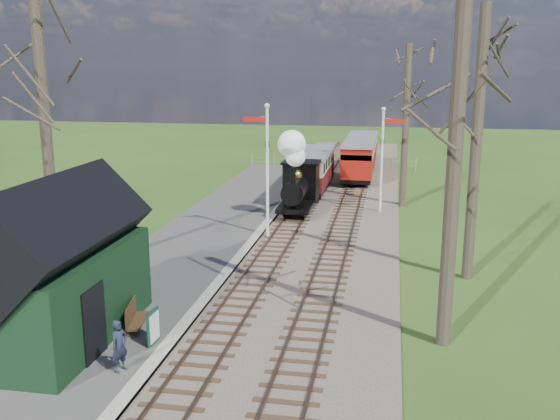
{
  "coord_description": "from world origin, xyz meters",
  "views": [
    {
      "loc": [
        4.83,
        -11.3,
        7.92
      ],
      "look_at": [
        0.04,
        15.12,
        1.6
      ],
      "focal_mm": 40.0,
      "sensor_mm": 36.0,
      "label": 1
    }
  ],
  "objects_px": {
    "station_shed": "(58,270)",
    "sign_board": "(153,327)",
    "semaphore_far": "(383,152)",
    "person": "(120,346)",
    "red_carriage_a": "(358,161)",
    "red_carriage_b": "(362,150)",
    "bench": "(134,316)",
    "locomotive": "(298,177)",
    "semaphore_near": "(266,161)",
    "coach": "(312,169)"
  },
  "relations": [
    {
      "from": "station_shed",
      "to": "sign_board",
      "type": "bearing_deg",
      "value": 2.16
    },
    {
      "from": "semaphore_near",
      "to": "red_carriage_a",
      "type": "height_order",
      "value": "semaphore_near"
    },
    {
      "from": "sign_board",
      "to": "coach",
      "type": "bearing_deg",
      "value": 85.97
    },
    {
      "from": "station_shed",
      "to": "locomotive",
      "type": "relative_size",
      "value": 1.39
    },
    {
      "from": "bench",
      "to": "person",
      "type": "relative_size",
      "value": 1.06
    },
    {
      "from": "red_carriage_a",
      "to": "red_carriage_b",
      "type": "distance_m",
      "value": 5.5
    },
    {
      "from": "semaphore_far",
      "to": "person",
      "type": "xyz_separation_m",
      "value": [
        -6.2,
        -19.57,
        -2.46
      ]
    },
    {
      "from": "semaphore_near",
      "to": "red_carriage_b",
      "type": "relative_size",
      "value": 1.2
    },
    {
      "from": "semaphore_far",
      "to": "sign_board",
      "type": "height_order",
      "value": "semaphore_far"
    },
    {
      "from": "semaphore_far",
      "to": "locomotive",
      "type": "relative_size",
      "value": 1.26
    },
    {
      "from": "semaphore_near",
      "to": "person",
      "type": "distance_m",
      "value": 13.89
    },
    {
      "from": "station_shed",
      "to": "locomotive",
      "type": "xyz_separation_m",
      "value": [
        4.29,
        16.61,
        -0.18
      ]
    },
    {
      "from": "coach",
      "to": "semaphore_far",
      "type": "bearing_deg",
      "value": -46.91
    },
    {
      "from": "bench",
      "to": "person",
      "type": "height_order",
      "value": "person"
    },
    {
      "from": "station_shed",
      "to": "coach",
      "type": "distance_m",
      "value": 23.09
    },
    {
      "from": "station_shed",
      "to": "semaphore_near",
      "type": "distance_m",
      "value": 12.58
    },
    {
      "from": "red_carriage_a",
      "to": "person",
      "type": "relative_size",
      "value": 3.76
    },
    {
      "from": "station_shed",
      "to": "sign_board",
      "type": "relative_size",
      "value": 6.31
    },
    {
      "from": "semaphore_far",
      "to": "bench",
      "type": "bearing_deg",
      "value": -112.15
    },
    {
      "from": "station_shed",
      "to": "person",
      "type": "height_order",
      "value": "station_shed"
    },
    {
      "from": "bench",
      "to": "red_carriage_b",
      "type": "bearing_deg",
      "value": 80.59
    },
    {
      "from": "semaphore_near",
      "to": "coach",
      "type": "bearing_deg",
      "value": 85.88
    },
    {
      "from": "coach",
      "to": "person",
      "type": "xyz_separation_m",
      "value": [
        -1.83,
        -24.25,
        -0.64
      ]
    },
    {
      "from": "station_shed",
      "to": "sign_board",
      "type": "height_order",
      "value": "station_shed"
    },
    {
      "from": "coach",
      "to": "sign_board",
      "type": "bearing_deg",
      "value": -94.03
    },
    {
      "from": "semaphore_far",
      "to": "person",
      "type": "height_order",
      "value": "semaphore_far"
    },
    {
      "from": "semaphore_far",
      "to": "station_shed",
      "type": "bearing_deg",
      "value": -115.72
    },
    {
      "from": "semaphore_near",
      "to": "locomotive",
      "type": "relative_size",
      "value": 1.37
    },
    {
      "from": "coach",
      "to": "bench",
      "type": "relative_size",
      "value": 4.94
    },
    {
      "from": "red_carriage_a",
      "to": "semaphore_near",
      "type": "bearing_deg",
      "value": -103.02
    },
    {
      "from": "semaphore_far",
      "to": "person",
      "type": "relative_size",
      "value": 4.14
    },
    {
      "from": "semaphore_far",
      "to": "coach",
      "type": "xyz_separation_m",
      "value": [
        -4.37,
        4.68,
        -1.82
      ]
    },
    {
      "from": "red_carriage_a",
      "to": "sign_board",
      "type": "bearing_deg",
      "value": -99.0
    },
    {
      "from": "locomotive",
      "to": "red_carriage_a",
      "type": "xyz_separation_m",
      "value": [
        2.61,
        9.95,
        -0.56
      ]
    },
    {
      "from": "red_carriage_b",
      "to": "bench",
      "type": "height_order",
      "value": "red_carriage_b"
    },
    {
      "from": "red_carriage_a",
      "to": "bench",
      "type": "distance_m",
      "value": 26.12
    },
    {
      "from": "locomotive",
      "to": "bench",
      "type": "relative_size",
      "value": 3.09
    },
    {
      "from": "bench",
      "to": "station_shed",
      "type": "bearing_deg",
      "value": -150.64
    },
    {
      "from": "sign_board",
      "to": "bench",
      "type": "distance_m",
      "value": 1.31
    },
    {
      "from": "station_shed",
      "to": "semaphore_far",
      "type": "relative_size",
      "value": 1.1
    },
    {
      "from": "bench",
      "to": "person",
      "type": "bearing_deg",
      "value": -74.16
    },
    {
      "from": "semaphore_near",
      "to": "bench",
      "type": "xyz_separation_m",
      "value": [
        -1.78,
        -11.02,
        -3.04
      ]
    },
    {
      "from": "semaphore_far",
      "to": "red_carriage_b",
      "type": "bearing_deg",
      "value": 97.19
    },
    {
      "from": "station_shed",
      "to": "coach",
      "type": "relative_size",
      "value": 0.87
    },
    {
      "from": "station_shed",
      "to": "person",
      "type": "relative_size",
      "value": 4.56
    },
    {
      "from": "red_carriage_a",
      "to": "person",
      "type": "height_order",
      "value": "red_carriage_a"
    },
    {
      "from": "red_carriage_a",
      "to": "person",
      "type": "xyz_separation_m",
      "value": [
        -4.43,
        -28.14,
        -0.63
      ]
    },
    {
      "from": "semaphore_near",
      "to": "bench",
      "type": "height_order",
      "value": "semaphore_near"
    },
    {
      "from": "red_carriage_b",
      "to": "red_carriage_a",
      "type": "bearing_deg",
      "value": -90.0
    },
    {
      "from": "semaphore_near",
      "to": "coach",
      "type": "xyz_separation_m",
      "value": [
        0.77,
        10.68,
        -2.09
      ]
    }
  ]
}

